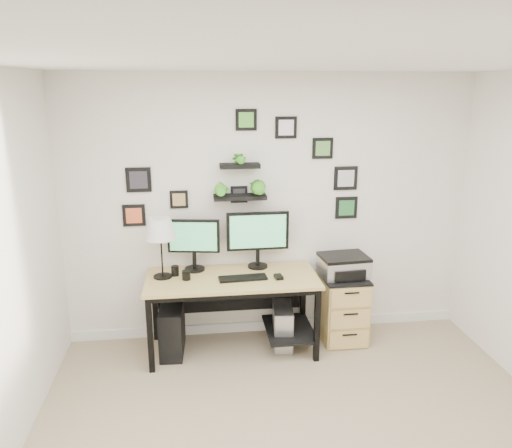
{
  "coord_description": "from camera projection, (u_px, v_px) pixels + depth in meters",
  "views": [
    {
      "loc": [
        -0.73,
        -2.7,
        2.48
      ],
      "look_at": [
        -0.16,
        1.83,
        1.2
      ],
      "focal_mm": 35.0,
      "sensor_mm": 36.0,
      "label": 1
    }
  ],
  "objects": [
    {
      "name": "mug",
      "position": [
        186.0,
        275.0,
        4.57
      ],
      "size": [
        0.08,
        0.08,
        0.09
      ],
      "primitive_type": "cylinder",
      "color": "black",
      "rests_on": "desk"
    },
    {
      "name": "wall_decor",
      "position": [
        244.0,
        177.0,
        4.71
      ],
      "size": [
        2.3,
        0.18,
        1.09
      ],
      "color": "black",
      "rests_on": "ground"
    },
    {
      "name": "monitor_right",
      "position": [
        258.0,
        235.0,
        4.8
      ],
      "size": [
        0.6,
        0.2,
        0.56
      ],
      "color": "black",
      "rests_on": "desk"
    },
    {
      "name": "mouse",
      "position": [
        279.0,
        277.0,
        4.61
      ],
      "size": [
        0.08,
        0.11,
        0.03
      ],
      "primitive_type": "cube",
      "rotation": [
        0.0,
        0.0,
        0.13
      ],
      "color": "black",
      "rests_on": "desk"
    },
    {
      "name": "room",
      "position": [
        269.0,
        325.0,
        5.22
      ],
      "size": [
        4.0,
        4.0,
        4.0
      ],
      "color": "tan",
      "rests_on": "ground"
    },
    {
      "name": "monitor_left",
      "position": [
        194.0,
        241.0,
        4.74
      ],
      "size": [
        0.5,
        0.22,
        0.51
      ],
      "color": "black",
      "rests_on": "desk"
    },
    {
      "name": "file_cabinet",
      "position": [
        342.0,
        307.0,
        4.98
      ],
      "size": [
        0.43,
        0.53,
        0.67
      ],
      "color": "tan",
      "rests_on": "ground"
    },
    {
      "name": "keyboard",
      "position": [
        243.0,
        278.0,
        4.59
      ],
      "size": [
        0.45,
        0.17,
        0.02
      ],
      "primitive_type": "cube",
      "rotation": [
        0.0,
        0.0,
        0.07
      ],
      "color": "black",
      "rests_on": "desk"
    },
    {
      "name": "pc_tower_grey",
      "position": [
        283.0,
        326.0,
        4.88
      ],
      "size": [
        0.23,
        0.43,
        0.41
      ],
      "color": "gray",
      "rests_on": "ground"
    },
    {
      "name": "table_lamp",
      "position": [
        160.0,
        230.0,
        4.52
      ],
      "size": [
        0.28,
        0.28,
        0.57
      ],
      "color": "black",
      "rests_on": "desk"
    },
    {
      "name": "pen_cup",
      "position": [
        175.0,
        271.0,
        4.67
      ],
      "size": [
        0.07,
        0.07,
        0.09
      ],
      "primitive_type": "cylinder",
      "color": "black",
      "rests_on": "desk"
    },
    {
      "name": "printer",
      "position": [
        344.0,
        266.0,
        4.87
      ],
      "size": [
        0.48,
        0.4,
        0.21
      ],
      "color": "silver",
      "rests_on": "file_cabinet"
    },
    {
      "name": "desk",
      "position": [
        236.0,
        288.0,
        4.72
      ],
      "size": [
        1.6,
        0.7,
        0.75
      ],
      "color": "tan",
      "rests_on": "ground"
    },
    {
      "name": "pc_tower_black",
      "position": [
        172.0,
        329.0,
        4.74
      ],
      "size": [
        0.24,
        0.48,
        0.47
      ],
      "primitive_type": "cube",
      "rotation": [
        0.0,
        0.0,
        -0.05
      ],
      "color": "black",
      "rests_on": "ground"
    }
  ]
}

